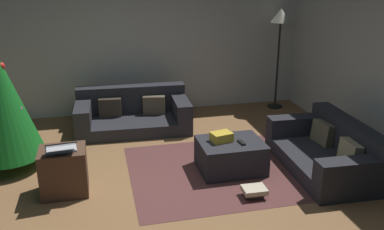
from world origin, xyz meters
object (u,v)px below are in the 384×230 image
Objects in this scene: christmas_tree at (0,101)px; book_stack at (254,191)px; corner_lamp at (280,24)px; couch_right at (331,151)px; side_table at (64,171)px; laptop at (61,147)px; couch_left at (133,113)px; tv_remote at (241,143)px; ottoman at (231,156)px; gift_box at (221,137)px.

christmas_tree is 6.31× the size of book_stack.
couch_right is at bearing -98.25° from corner_lamp.
laptop reaches higher than side_table.
laptop is at bearing 66.40° from couch_left.
book_stack is at bearing -16.10° from side_table.
laptop is (0.76, -0.91, -0.31)m from christmas_tree.
couch_left is at bearing 32.30° from christmas_tree.
corner_lamp reaches higher than book_stack.
tv_remote is 0.29× the size of side_table.
couch_left is 3.34× the size of side_table.
ottoman is 1.83× the size of laptop.
couch_right reaches higher than book_stack.
gift_box is 1.96m from side_table.
ottoman is at bearing 122.81° from couch_left.
book_stack is (0.05, -0.72, -0.13)m from ottoman.
couch_left is 1.04× the size of couch_right.
gift_box is 0.87m from book_stack.
christmas_tree reaches higher than book_stack.
christmas_tree reaches higher than ottoman.
couch_right is at bearing -11.02° from ottoman.
corner_lamp is at bearing -167.79° from couch_left.
couch_right is 3.36m from laptop.
couch_right is 6.82× the size of gift_box.
ottoman is (-1.28, 0.25, -0.04)m from couch_right.
gift_box is (0.96, -1.78, 0.21)m from couch_left.
laptop is 4.56m from corner_lamp.
christmas_tree is (-1.73, -1.09, 0.67)m from couch_left.
tv_remote is at bearing 124.08° from couch_left.
book_stack is at bearing -86.10° from ottoman.
book_stack is at bearing 116.15° from couch_left.
couch_left is 2.04m from gift_box.
couch_right is 1.45m from gift_box.
couch_right is at bearing -2.37° from side_table.
couch_left is 6.68× the size of book_stack.
side_table reaches higher than gift_box.
side_table is at bearing 65.48° from couch_left.
ottoman is 5.10× the size of tv_remote.
couch_left reaches higher than couch_right.
side_table is at bearing 89.99° from couch_right.
christmas_tree is at bearing 131.51° from side_table.
laptop is (-2.05, -0.18, 0.40)m from ottoman.
couch_right is 1.02× the size of christmas_tree.
corner_lamp reaches higher than couch_left.
couch_right is 4.26m from christmas_tree.
laptop is at bearing 165.53° from book_stack.
side_table is (-0.98, -1.94, 0.03)m from couch_left.
couch_right is at bearing -1.24° from laptop.
ottoman is 1.49× the size of side_table.
corner_lamp is at bearing 33.08° from side_table.
book_stack is at bearing -26.99° from christmas_tree.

